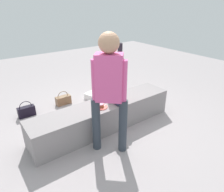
# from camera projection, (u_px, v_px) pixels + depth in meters

# --- Properties ---
(ground_plane) EXTENTS (12.00, 12.00, 0.00)m
(ground_plane) POSITION_uv_depth(u_px,v_px,m) (105.00, 127.00, 3.58)
(ground_plane) COLOR #9A9193
(concrete_ledge) EXTENTS (2.55, 0.52, 0.46)m
(concrete_ledge) POSITION_uv_depth(u_px,v_px,m) (104.00, 116.00, 3.48)
(concrete_ledge) COLOR gray
(concrete_ledge) RESTS_ON ground_plane
(child_seated) EXTENTS (0.28, 0.32, 0.48)m
(child_seated) POSITION_uv_depth(u_px,v_px,m) (115.00, 90.00, 3.38)
(child_seated) COLOR #282C43
(child_seated) RESTS_ON concrete_ledge
(adult_standing) EXTENTS (0.40, 0.39, 1.69)m
(adult_standing) POSITION_uv_depth(u_px,v_px,m) (109.00, 85.00, 2.62)
(adult_standing) COLOR #2D353F
(adult_standing) RESTS_ON ground_plane
(cake_plate) EXTENTS (0.22, 0.22, 0.07)m
(cake_plate) POSITION_uv_depth(u_px,v_px,m) (101.00, 106.00, 3.26)
(cake_plate) COLOR #E0594C
(cake_plate) RESTS_ON concrete_ledge
(gift_bag) EXTENTS (0.19, 0.13, 0.34)m
(gift_bag) POSITION_uv_depth(u_px,v_px,m) (57.00, 121.00, 3.46)
(gift_bag) COLOR #B259BF
(gift_bag) RESTS_ON ground_plane
(railing_post) EXTENTS (0.36, 0.36, 1.14)m
(railing_post) POSITION_uv_depth(u_px,v_px,m) (120.00, 73.00, 4.88)
(railing_post) COLOR black
(railing_post) RESTS_ON ground_plane
(water_bottle_near_gift) EXTENTS (0.07, 0.07, 0.22)m
(water_bottle_near_gift) POSITION_uv_depth(u_px,v_px,m) (105.00, 94.00, 4.61)
(water_bottle_near_gift) COLOR silver
(water_bottle_near_gift) RESTS_ON ground_plane
(party_cup_red) EXTENTS (0.09, 0.09, 0.12)m
(party_cup_red) POSITION_uv_depth(u_px,v_px,m) (66.00, 117.00, 3.77)
(party_cup_red) COLOR red
(party_cup_red) RESTS_ON ground_plane
(cake_box_white) EXTENTS (0.36, 0.34, 0.13)m
(cake_box_white) POSITION_uv_depth(u_px,v_px,m) (93.00, 96.00, 4.60)
(cake_box_white) COLOR white
(cake_box_white) RESTS_ON ground_plane
(handbag_black_leather) EXTENTS (0.31, 0.12, 0.31)m
(handbag_black_leather) POSITION_uv_depth(u_px,v_px,m) (26.00, 111.00, 3.87)
(handbag_black_leather) COLOR black
(handbag_black_leather) RESTS_ON ground_plane
(handbag_brown_canvas) EXTENTS (0.31, 0.14, 0.30)m
(handbag_brown_canvas) POSITION_uv_depth(u_px,v_px,m) (63.00, 100.00, 4.32)
(handbag_brown_canvas) COLOR brown
(handbag_brown_canvas) RESTS_ON ground_plane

